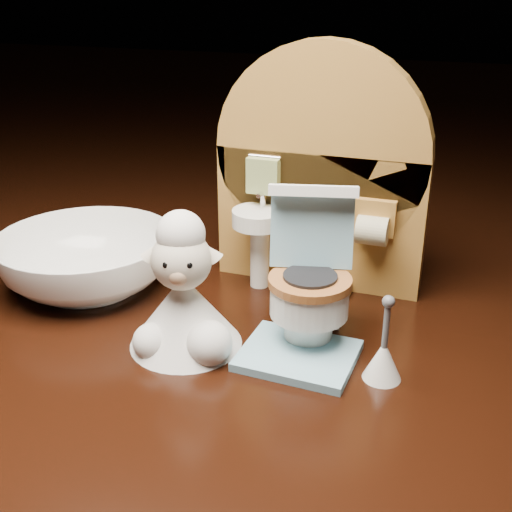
{
  "coord_description": "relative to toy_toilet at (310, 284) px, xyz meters",
  "views": [
    {
      "loc": [
        0.09,
        -0.3,
        0.18
      ],
      "look_at": [
        -0.02,
        -0.01,
        0.05
      ],
      "focal_mm": 45.0,
      "sensor_mm": 36.0,
      "label": 1
    }
  ],
  "objects": [
    {
      "name": "ceramic_bowl",
      "position": [
        -0.15,
        0.01,
        -0.01
      ],
      "size": [
        0.13,
        0.13,
        0.03
      ],
      "primitive_type": "imported",
      "rotation": [
        0.0,
        0.0,
        0.24
      ],
      "color": "white",
      "rests_on": "ground"
    },
    {
      "name": "backdrop_panel",
      "position": [
        -0.01,
        0.07,
        0.03
      ],
      "size": [
        0.13,
        0.05,
        0.15
      ],
      "color": "#A5712E",
      "rests_on": "ground"
    },
    {
      "name": "plush_lamb",
      "position": [
        -0.06,
        -0.03,
        -0.0
      ],
      "size": [
        0.06,
        0.06,
        0.08
      ],
      "rotation": [
        0.0,
        0.0,
        0.32
      ],
      "color": "silver",
      "rests_on": "ground"
    },
    {
      "name": "toy_toilet",
      "position": [
        0.0,
        0.0,
        0.0
      ],
      "size": [
        0.05,
        0.06,
        0.09
      ],
      "rotation": [
        0.0,
        0.0,
        0.25
      ],
      "color": "white",
      "rests_on": "ground"
    },
    {
      "name": "bath_mat",
      "position": [
        0.0,
        -0.03,
        -0.03
      ],
      "size": [
        0.06,
        0.05,
        0.0
      ],
      "primitive_type": "cube",
      "rotation": [
        0.0,
        0.0,
        -0.04
      ],
      "color": "#7AACC0",
      "rests_on": "ground"
    },
    {
      "name": "toilet_brush",
      "position": [
        0.05,
        -0.03,
        -0.02
      ],
      "size": [
        0.02,
        0.02,
        0.05
      ],
      "color": "white",
      "rests_on": "ground"
    }
  ]
}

